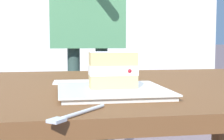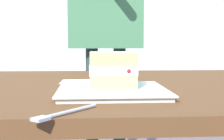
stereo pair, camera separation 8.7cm
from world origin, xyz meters
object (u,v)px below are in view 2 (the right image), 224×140
cake_slice (113,70)px  diner_person (106,5)px  dessert_fork (63,113)px  dessert_plate (112,91)px  paper_napkin (82,82)px  patio_table (123,111)px

cake_slice → diner_person: bearing=-91.8°
cake_slice → dessert_fork: bearing=65.6°
dessert_plate → diner_person: diner_person is taller
dessert_fork → paper_napkin: 0.52m
cake_slice → dessert_fork: 0.29m
patio_table → diner_person: 1.03m
dessert_plate → cake_slice: bearing=-137.0°
paper_napkin → diner_person: (-0.13, -0.87, 0.37)m
dessert_fork → dessert_plate: bearing=-114.0°
cake_slice → dessert_fork: size_ratio=0.93×
paper_napkin → diner_person: 0.96m
patio_table → diner_person: size_ratio=0.82×
dessert_plate → paper_napkin: (0.09, -0.27, -0.01)m
patio_table → paper_napkin: size_ratio=8.65×
patio_table → dessert_fork: dessert_fork is taller
cake_slice → dessert_fork: (0.12, 0.26, -0.06)m
dessert_fork → diner_person: diner_person is taller
dessert_plate → dessert_fork: size_ratio=2.08×
patio_table → cake_slice: bearing=76.5°
dessert_plate → paper_napkin: bearing=-71.9°
dessert_fork → diner_person: 1.45m
patio_table → paper_napkin: 0.18m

